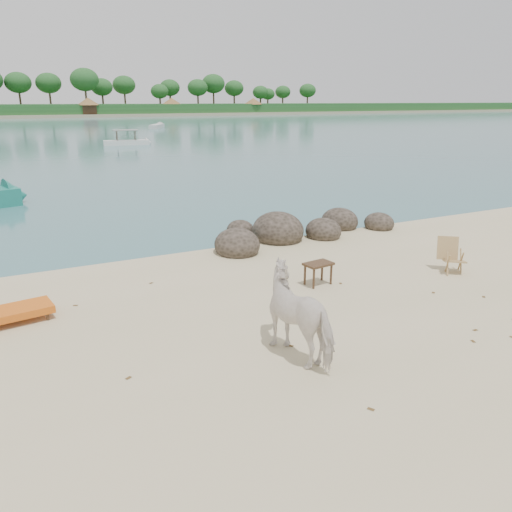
# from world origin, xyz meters

# --- Properties ---
(water) EXTENTS (400.00, 400.00, 0.00)m
(water) POSITION_xyz_m (0.00, 90.00, 0.00)
(water) COLOR #3D757B
(water) RESTS_ON ground
(far_shore) EXTENTS (420.00, 90.00, 1.40)m
(far_shore) POSITION_xyz_m (0.00, 170.00, 0.00)
(far_shore) COLOR tan
(far_shore) RESTS_ON ground
(far_scenery) EXTENTS (420.00, 18.00, 9.50)m
(far_scenery) POSITION_xyz_m (0.03, 136.70, 3.14)
(far_scenery) COLOR #1E4C1E
(far_scenery) RESTS_ON ground
(boulders) EXTENTS (6.50, 3.01, 1.16)m
(boulders) POSITION_xyz_m (3.29, 5.97, 0.22)
(boulders) COLOR black
(boulders) RESTS_ON ground
(cow) EXTENTS (1.12, 1.87, 1.47)m
(cow) POSITION_xyz_m (-0.42, -0.49, 0.74)
(cow) COLOR white
(cow) RESTS_ON ground
(side_table) EXTENTS (0.70, 0.50, 0.52)m
(side_table) POSITION_xyz_m (1.64, 2.14, 0.26)
(side_table) COLOR #362115
(side_table) RESTS_ON ground
(lounge_chair) EXTENTS (2.16, 1.03, 0.62)m
(lounge_chair) POSITION_xyz_m (-4.85, 3.05, 0.31)
(lounge_chair) COLOR #D75319
(lounge_chair) RESTS_ON ground
(deck_chair) EXTENTS (0.80, 0.81, 0.85)m
(deck_chair) POSITION_xyz_m (5.13, 1.34, 0.43)
(deck_chair) COLOR tan
(deck_chair) RESTS_ON ground
(boat_mid) EXTENTS (4.87, 1.63, 2.34)m
(boat_mid) POSITION_xyz_m (6.52, 42.70, 1.17)
(boat_mid) COLOR silver
(boat_mid) RESTS_ON water
(boat_far) EXTENTS (3.96, 5.68, 0.67)m
(boat_far) POSITION_xyz_m (17.78, 71.30, 0.34)
(boat_far) COLOR beige
(boat_far) RESTS_ON water
(dead_leaves) EXTENTS (8.14, 6.41, 0.00)m
(dead_leaves) POSITION_xyz_m (1.12, 0.13, 0.00)
(dead_leaves) COLOR brown
(dead_leaves) RESTS_ON ground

